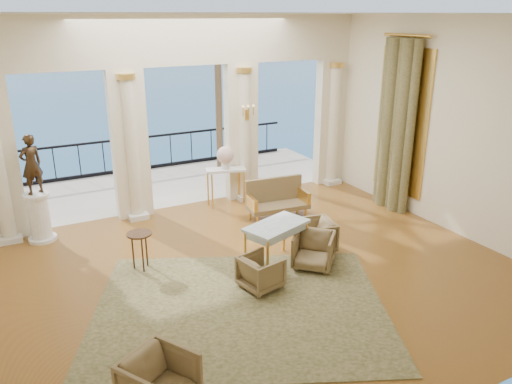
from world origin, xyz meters
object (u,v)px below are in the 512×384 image
armchair_a (159,380)px  statue (31,164)px  game_table (277,228)px  pedestal (40,218)px  console_table (226,175)px  armchair_d (261,271)px  settee (276,199)px  armchair_c (315,234)px  armchair_b (314,249)px  side_table (140,238)px

armchair_a → statue: (-0.76, 5.75, 1.27)m
statue → game_table: bearing=115.5°
pedestal → console_table: bearing=2.1°
armchair_d → pedestal: 4.98m
settee → armchair_d: bearing=-118.4°
pedestal → armchair_c: bearing=-32.6°
armchair_b → side_table: size_ratio=0.99×
armchair_c → pedestal: (-4.81, 3.07, 0.15)m
console_table → side_table: size_ratio=1.39×
game_table → pedestal: (-3.81, 3.24, -0.25)m
settee → side_table: size_ratio=1.97×
console_table → armchair_d: bearing=-89.4°
armchair_d → statue: 5.15m
side_table → armchair_c: bearing=-14.1°
statue → pedestal: bearing=110.9°
armchair_a → side_table: 3.59m
armchair_a → armchair_b: size_ratio=1.05×
armchair_a → settee: settee is taller
settee → pedestal: bearing=172.5°
game_table → statue: size_ratio=1.11×
pedestal → settee: bearing=-13.7°
side_table → game_table: bearing=-23.3°
console_table → game_table: bearing=-81.7°
side_table → pedestal: bearing=123.8°
armchair_a → armchair_b: bearing=-0.3°
armchair_c → armchair_d: (-1.65, -0.77, -0.03)m
console_table → side_table: (-2.82, -2.40, -0.12)m
console_table → armchair_b: bearing=-72.1°
armchair_a → statue: 5.94m
armchair_c → pedestal: size_ratio=0.68×
console_table → settee: bearing=-47.7°
armchair_a → game_table: (3.05, 2.51, 0.36)m
armchair_c → armchair_a: bearing=-45.6°
armchair_b → statue: bearing=-175.6°
statue → console_table: 4.41m
console_table → pedestal: bearing=-161.1°
armchair_c → statue: size_ratio=0.58×
side_table → console_table: bearing=40.4°
armchair_d → game_table: 0.99m
armchair_b → pedestal: bearing=-175.6°
armchair_b → settee: bearing=120.3°
armchair_b → armchair_a: bearing=-105.6°
pedestal → armchair_b: bearing=-39.6°
armchair_a → console_table: 6.91m
armchair_d → statue: size_ratio=0.53×
armchair_d → pedestal: pedestal is taller
pedestal → console_table: (4.32, 0.16, 0.26)m
armchair_b → statue: size_ratio=0.60×
armchair_a → armchair_d: armchair_a is taller
armchair_b → game_table: size_ratio=0.54×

